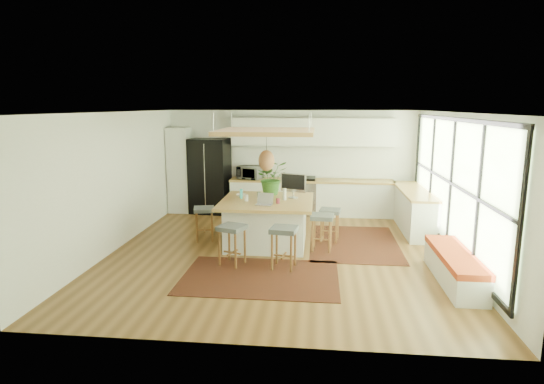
# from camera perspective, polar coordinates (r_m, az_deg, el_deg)

# --- Properties ---
(floor) EXTENTS (7.00, 7.00, 0.00)m
(floor) POSITION_cam_1_polar(r_m,az_deg,el_deg) (8.88, 0.95, -7.63)
(floor) COLOR #583919
(floor) RESTS_ON ground
(ceiling) EXTENTS (7.00, 7.00, 0.00)m
(ceiling) POSITION_cam_1_polar(r_m,az_deg,el_deg) (8.42, 1.01, 10.08)
(ceiling) COLOR white
(ceiling) RESTS_ON ground
(wall_back) EXTENTS (6.50, 0.00, 6.50)m
(wall_back) POSITION_cam_1_polar(r_m,az_deg,el_deg) (12.00, 2.46, 3.86)
(wall_back) COLOR silver
(wall_back) RESTS_ON ground
(wall_front) EXTENTS (6.50, 0.00, 6.50)m
(wall_front) POSITION_cam_1_polar(r_m,az_deg,el_deg) (5.16, -2.46, -5.70)
(wall_front) COLOR silver
(wall_front) RESTS_ON ground
(wall_left) EXTENTS (0.00, 7.00, 7.00)m
(wall_left) POSITION_cam_1_polar(r_m,az_deg,el_deg) (9.40, -19.17, 1.29)
(wall_left) COLOR silver
(wall_left) RESTS_ON ground
(wall_right) EXTENTS (0.00, 7.00, 7.00)m
(wall_right) POSITION_cam_1_polar(r_m,az_deg,el_deg) (8.88, 22.37, 0.53)
(wall_right) COLOR silver
(wall_right) RESTS_ON ground
(window_wall) EXTENTS (0.10, 6.20, 2.60)m
(window_wall) POSITION_cam_1_polar(r_m,az_deg,el_deg) (8.86, 22.21, 0.86)
(window_wall) COLOR black
(window_wall) RESTS_ON wall_right
(pantry) EXTENTS (0.55, 0.60, 2.25)m
(pantry) POSITION_cam_1_polar(r_m,az_deg,el_deg) (12.26, -11.56, 2.73)
(pantry) COLOR silver
(pantry) RESTS_ON floor
(back_counter_base) EXTENTS (4.20, 0.60, 0.88)m
(back_counter_base) POSITION_cam_1_polar(r_m,az_deg,el_deg) (11.81, 4.99, -0.77)
(back_counter_base) COLOR silver
(back_counter_base) RESTS_ON floor
(back_counter_top) EXTENTS (4.24, 0.64, 0.05)m
(back_counter_top) POSITION_cam_1_polar(r_m,az_deg,el_deg) (11.73, 5.02, 1.44)
(back_counter_top) COLOR olive
(back_counter_top) RESTS_ON back_counter_base
(backsplash) EXTENTS (4.20, 0.02, 0.80)m
(backsplash) POSITION_cam_1_polar(r_m,az_deg,el_deg) (11.96, 5.09, 3.80)
(backsplash) COLOR white
(backsplash) RESTS_ON wall_back
(upper_cabinets) EXTENTS (4.20, 0.34, 0.70)m
(upper_cabinets) POSITION_cam_1_polar(r_m,az_deg,el_deg) (11.73, 5.14, 7.58)
(upper_cabinets) COLOR silver
(upper_cabinets) RESTS_ON wall_back
(range) EXTENTS (0.76, 0.62, 1.00)m
(range) POSITION_cam_1_polar(r_m,az_deg,el_deg) (11.80, 3.78, -0.46)
(range) COLOR #A5A5AA
(range) RESTS_ON floor
(right_counter_base) EXTENTS (0.60, 2.50, 0.88)m
(right_counter_base) POSITION_cam_1_polar(r_m,az_deg,el_deg) (10.88, 17.51, -2.25)
(right_counter_base) COLOR silver
(right_counter_base) RESTS_ON floor
(right_counter_top) EXTENTS (0.64, 2.54, 0.05)m
(right_counter_top) POSITION_cam_1_polar(r_m,az_deg,el_deg) (10.79, 17.65, 0.13)
(right_counter_top) COLOR olive
(right_counter_top) RESTS_ON right_counter_base
(window_bench) EXTENTS (0.52, 2.00, 0.50)m
(window_bench) POSITION_cam_1_polar(r_m,az_deg,el_deg) (7.95, 22.10, -8.81)
(window_bench) COLOR silver
(window_bench) RESTS_ON floor
(ceiling_panel) EXTENTS (1.86, 1.86, 0.80)m
(ceiling_panel) POSITION_cam_1_polar(r_m,az_deg,el_deg) (8.88, -0.71, 5.92)
(ceiling_panel) COLOR olive
(ceiling_panel) RESTS_ON ceiling
(rug_near) EXTENTS (2.60, 1.80, 0.01)m
(rug_near) POSITION_cam_1_polar(r_m,az_deg,el_deg) (7.65, -1.51, -10.69)
(rug_near) COLOR black
(rug_near) RESTS_ON floor
(rug_right) EXTENTS (1.80, 2.60, 0.01)m
(rug_right) POSITION_cam_1_polar(r_m,az_deg,el_deg) (9.59, 10.31, -6.36)
(rug_right) COLOR black
(rug_right) RESTS_ON floor
(fridge) EXTENTS (1.05, 0.86, 1.97)m
(fridge) POSITION_cam_1_polar(r_m,az_deg,el_deg) (12.06, -7.85, 1.76)
(fridge) COLOR black
(fridge) RESTS_ON floor
(island) EXTENTS (1.85, 1.85, 0.93)m
(island) POSITION_cam_1_polar(r_m,az_deg,el_deg) (9.25, -0.63, -3.85)
(island) COLOR olive
(island) RESTS_ON floor
(stool_near_left) EXTENTS (0.56, 0.56, 0.73)m
(stool_near_left) POSITION_cam_1_polar(r_m,az_deg,el_deg) (8.13, -5.06, -6.80)
(stool_near_left) COLOR #44494C
(stool_near_left) RESTS_ON floor
(stool_near_right) EXTENTS (0.50, 0.50, 0.75)m
(stool_near_right) POSITION_cam_1_polar(r_m,az_deg,el_deg) (7.93, 1.50, -7.22)
(stool_near_right) COLOR #44494C
(stool_near_right) RESTS_ON floor
(stool_right_front) EXTENTS (0.47, 0.47, 0.73)m
(stool_right_front) POSITION_cam_1_polar(r_m,az_deg,el_deg) (8.93, 6.33, -5.19)
(stool_right_front) COLOR #44494C
(stool_right_front) RESTS_ON floor
(stool_right_back) EXTENTS (0.47, 0.47, 0.69)m
(stool_right_back) POSITION_cam_1_polar(r_m,az_deg,el_deg) (9.56, 7.31, -4.14)
(stool_right_back) COLOR #44494C
(stool_right_back) RESTS_ON floor
(stool_left_side) EXTENTS (0.51, 0.51, 0.71)m
(stool_left_side) POSITION_cam_1_polar(r_m,az_deg,el_deg) (9.66, -8.55, -4.01)
(stool_left_side) COLOR #44494C
(stool_left_side) RESTS_ON floor
(laptop) EXTENTS (0.36, 0.38, 0.24)m
(laptop) POSITION_cam_1_polar(r_m,az_deg,el_deg) (8.66, -1.02, -0.89)
(laptop) COLOR #A5A5AA
(laptop) RESTS_ON island
(monitor) EXTENTS (0.60, 0.39, 0.53)m
(monitor) POSITION_cam_1_polar(r_m,az_deg,el_deg) (9.30, 2.71, 0.79)
(monitor) COLOR #A5A5AA
(monitor) RESTS_ON island
(microwave) EXTENTS (0.68, 0.52, 0.41)m
(microwave) POSITION_cam_1_polar(r_m,az_deg,el_deg) (11.81, -2.81, 2.66)
(microwave) COLOR #A5A5AA
(microwave) RESTS_ON back_counter_top
(island_plant) EXTENTS (0.86, 0.90, 0.57)m
(island_plant) POSITION_cam_1_polar(r_m,az_deg,el_deg) (9.68, -0.02, 1.35)
(island_plant) COLOR #1E4C19
(island_plant) RESTS_ON island
(island_bowl) EXTENTS (0.20, 0.20, 0.05)m
(island_bowl) POSITION_cam_1_polar(r_m,az_deg,el_deg) (9.54, -3.96, -0.41)
(island_bowl) COLOR beige
(island_bowl) RESTS_ON island
(island_bottle_0) EXTENTS (0.07, 0.07, 0.19)m
(island_bottle_0) POSITION_cam_1_polar(r_m,az_deg,el_deg) (9.30, -3.94, -0.25)
(island_bottle_0) COLOR #36C5DA
(island_bottle_0) RESTS_ON island
(island_bottle_1) EXTENTS (0.07, 0.07, 0.19)m
(island_bottle_1) POSITION_cam_1_polar(r_m,az_deg,el_deg) (9.04, -3.27, -0.58)
(island_bottle_1) COLOR silver
(island_bottle_1) RESTS_ON island
(island_bottle_2) EXTENTS (0.07, 0.07, 0.19)m
(island_bottle_2) POSITION_cam_1_polar(r_m,az_deg,el_deg) (8.81, 0.75, -0.86)
(island_bottle_2) COLOR #933142
(island_bottle_2) RESTS_ON island
(island_bottle_3) EXTENTS (0.07, 0.07, 0.19)m
(island_bottle_3) POSITION_cam_1_polar(r_m,az_deg,el_deg) (9.14, 1.57, -0.43)
(island_bottle_3) COLOR beige
(island_bottle_3) RESTS_ON island
(island_bottle_4) EXTENTS (0.07, 0.07, 0.19)m
(island_bottle_4) POSITION_cam_1_polar(r_m,az_deg,el_deg) (9.40, -1.68, -0.12)
(island_bottle_4) COLOR #5C7949
(island_bottle_4) RESTS_ON island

